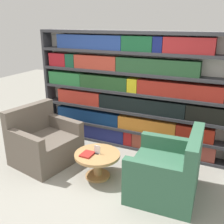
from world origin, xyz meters
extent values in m
plane|color=gray|center=(0.00, 0.00, 0.00)|extent=(14.00, 14.00, 0.00)
cube|color=silver|center=(0.00, 1.44, 1.02)|extent=(3.44, 0.05, 2.05)
cube|color=#333338|center=(-1.69, 1.32, 1.02)|extent=(0.05, 0.30, 2.05)
cube|color=#333338|center=(0.00, 1.32, 0.03)|extent=(3.34, 0.30, 0.05)
cube|color=#333338|center=(0.00, 1.32, 0.34)|extent=(3.34, 0.30, 0.05)
cube|color=#333338|center=(0.00, 1.32, 0.68)|extent=(3.34, 0.30, 0.05)
cube|color=#333338|center=(0.00, 1.32, 1.02)|extent=(3.34, 0.30, 0.05)
cube|color=#333338|center=(0.00, 1.32, 1.37)|extent=(3.34, 0.30, 0.05)
cube|color=#333338|center=(0.00, 1.32, 1.71)|extent=(3.34, 0.30, 0.05)
cube|color=#333338|center=(0.00, 1.32, 2.02)|extent=(3.34, 0.30, 0.05)
cube|color=navy|center=(-0.70, 1.29, 0.18)|extent=(1.27, 0.20, 0.26)
cube|color=maroon|center=(0.03, 1.29, 0.18)|extent=(0.16, 0.20, 0.26)
cube|color=brown|center=(0.41, 1.29, 0.18)|extent=(0.60, 0.20, 0.26)
cube|color=brown|center=(1.12, 1.29, 0.18)|extent=(0.79, 0.20, 0.26)
cube|color=navy|center=(-0.82, 1.29, 0.48)|extent=(1.30, 0.20, 0.23)
cube|color=orange|center=(0.35, 1.29, 0.48)|extent=(1.02, 0.20, 0.23)
cube|color=maroon|center=(1.17, 1.29, 0.48)|extent=(0.60, 0.20, 0.23)
cube|color=red|center=(-0.99, 1.29, 0.83)|extent=(0.89, 0.20, 0.25)
cube|color=black|center=(0.22, 1.29, 0.83)|extent=(1.52, 0.20, 0.25)
cube|color=black|center=(1.33, 1.29, 0.83)|extent=(0.66, 0.20, 0.25)
cube|color=#2C7A3F|center=(-1.28, 1.29, 1.17)|extent=(0.70, 0.20, 0.24)
cube|color=#254F27|center=(-0.47, 1.29, 1.17)|extent=(0.91, 0.20, 0.24)
cube|color=gold|center=(0.08, 1.29, 1.17)|extent=(0.17, 0.20, 0.24)
cube|color=#A1261C|center=(0.85, 1.29, 1.17)|extent=(1.34, 0.20, 0.24)
cube|color=#A61A23|center=(-1.42, 1.29, 1.51)|extent=(0.35, 0.20, 0.24)
cube|color=#194F35|center=(-1.14, 1.29, 1.51)|extent=(0.19, 0.20, 0.24)
cube|color=#B03B2B|center=(-0.63, 1.29, 1.51)|extent=(0.82, 0.20, 0.24)
cube|color=#264F2D|center=(0.47, 1.29, 1.51)|extent=(1.36, 0.20, 0.24)
cube|color=navy|center=(-0.75, 1.29, 1.85)|extent=(1.25, 0.20, 0.24)
cube|color=#18542F|center=(0.14, 1.29, 1.85)|extent=(0.51, 0.20, 0.24)
cube|color=navy|center=(0.48, 1.29, 1.85)|extent=(0.15, 0.20, 0.24)
cube|color=maroon|center=(0.94, 1.29, 1.85)|extent=(0.75, 0.20, 0.24)
cube|color=brown|center=(-1.00, 0.21, 0.22)|extent=(1.00, 1.07, 0.44)
cube|color=brown|center=(-1.35, 0.27, 0.67)|extent=(0.31, 0.94, 0.47)
cube|color=brown|center=(-1.01, -0.20, 0.54)|extent=(0.72, 0.25, 0.21)
cube|color=brown|center=(-0.86, 0.59, 0.54)|extent=(0.72, 0.25, 0.21)
cube|color=#336047|center=(0.94, 0.21, 0.22)|extent=(0.89, 0.97, 0.44)
cube|color=#336047|center=(1.30, 0.23, 0.67)|extent=(0.18, 0.93, 0.47)
cube|color=#336047|center=(0.85, 0.61, 0.54)|extent=(0.71, 0.15, 0.21)
cube|color=#336047|center=(0.89, -0.20, 0.54)|extent=(0.71, 0.15, 0.21)
cylinder|color=#AD7F4C|center=(-0.03, 0.17, 0.17)|extent=(0.12, 0.12, 0.34)
cylinder|color=#AD7F4C|center=(-0.03, 0.17, 0.01)|extent=(0.37, 0.37, 0.03)
cylinder|color=#AD7F4C|center=(-0.03, 0.17, 0.36)|extent=(0.67, 0.67, 0.04)
cube|color=black|center=(-0.03, 0.17, 0.39)|extent=(0.05, 0.06, 0.01)
cube|color=white|center=(-0.03, 0.17, 0.45)|extent=(0.09, 0.01, 0.13)
cube|color=maroon|center=(-0.14, 0.07, 0.39)|extent=(0.16, 0.20, 0.02)
camera|label=1|loc=(1.60, -2.80, 2.19)|focal=42.00mm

